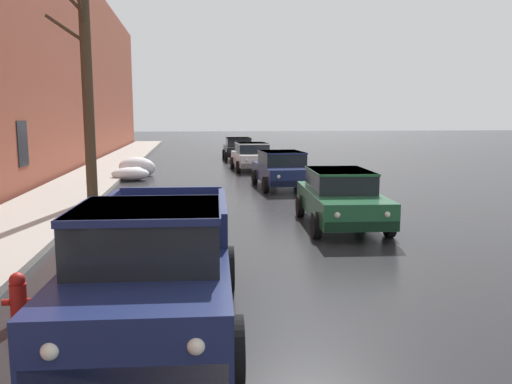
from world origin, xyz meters
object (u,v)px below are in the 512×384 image
pickup_truck_darkblue_approaching_near_lane (156,267)px  sedan_black_queued_behind_truck (238,148)px  sedan_green_parked_kerbside_close (341,196)px  sedan_darkblue_parked_kerbside_mid (282,169)px  sedan_white_parked_far_down_block (252,156)px  bare_tree_mid_block (87,93)px  fire_hydrant (18,298)px

pickup_truck_darkblue_approaching_near_lane → sedan_black_queued_behind_truck: (3.61, 26.65, -0.13)m
sedan_green_parked_kerbside_close → sedan_darkblue_parked_kerbside_mid: (-0.20, 7.15, 0.00)m
sedan_white_parked_far_down_block → pickup_truck_darkblue_approaching_near_lane: bearing=-100.5°
sedan_white_parked_far_down_block → sedan_black_queued_behind_truck: (-0.08, 6.63, 0.00)m
bare_tree_mid_block → fire_hydrant: bare_tree_mid_block is taller
bare_tree_mid_block → sedan_black_queued_behind_truck: bearing=69.6°
sedan_green_parked_kerbside_close → sedan_white_parked_far_down_block: 13.94m
pickup_truck_darkblue_approaching_near_lane → bare_tree_mid_block: bearing=104.7°
sedan_green_parked_kerbside_close → sedan_darkblue_parked_kerbside_mid: size_ratio=1.04×
bare_tree_mid_block → sedan_green_parked_kerbside_close: bearing=-29.3°
bare_tree_mid_block → sedan_darkblue_parked_kerbside_mid: bare_tree_mid_block is taller
bare_tree_mid_block → sedan_white_parked_far_down_block: 12.19m
bare_tree_mid_block → sedan_black_queued_behind_truck: bare_tree_mid_block is taller
sedan_green_parked_kerbside_close → sedan_black_queued_behind_truck: (-0.64, 20.56, 0.00)m
sedan_green_parked_kerbside_close → sedan_white_parked_far_down_block: (-0.56, 13.92, 0.00)m
fire_hydrant → sedan_white_parked_far_down_block: bearing=74.1°
bare_tree_mid_block → sedan_black_queued_behind_truck: size_ratio=1.69×
pickup_truck_darkblue_approaching_near_lane → sedan_black_queued_behind_truck: 26.89m
sedan_white_parked_far_down_block → bare_tree_mid_block: bearing=-122.0°
sedan_green_parked_kerbside_close → fire_hydrant: size_ratio=6.01×
sedan_green_parked_kerbside_close → sedan_white_parked_far_down_block: size_ratio=1.05×
sedan_white_parked_far_down_block → sedan_darkblue_parked_kerbside_mid: bearing=-87.0°
bare_tree_mid_block → pickup_truck_darkblue_approaching_near_lane: bearing=-75.3°
sedan_green_parked_kerbside_close → sedan_darkblue_parked_kerbside_mid: same height
sedan_green_parked_kerbside_close → sedan_black_queued_behind_truck: same height
bare_tree_mid_block → sedan_darkblue_parked_kerbside_mid: size_ratio=1.75×
bare_tree_mid_block → sedan_green_parked_kerbside_close: (6.86, -3.85, -2.72)m
sedan_darkblue_parked_kerbside_mid → fire_hydrant: (-5.90, -12.71, -0.40)m
sedan_green_parked_kerbside_close → bare_tree_mid_block: bearing=150.7°
fire_hydrant → sedan_black_queued_behind_truck: bearing=78.2°
bare_tree_mid_block → sedan_darkblue_parked_kerbside_mid: 7.91m
bare_tree_mid_block → pickup_truck_darkblue_approaching_near_lane: bare_tree_mid_block is taller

